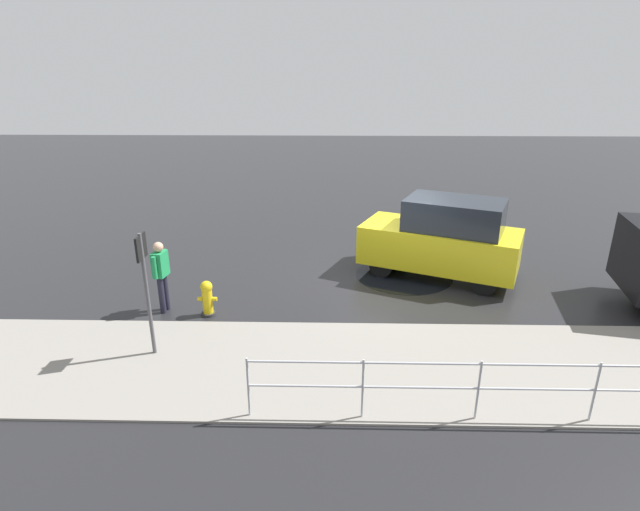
# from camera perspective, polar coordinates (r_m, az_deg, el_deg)

# --- Properties ---
(ground_plane) EXTENTS (60.00, 60.00, 0.00)m
(ground_plane) POSITION_cam_1_polar(r_m,az_deg,el_deg) (13.06, 7.55, -2.48)
(ground_plane) COLOR black
(kerb_strip) EXTENTS (24.00, 3.20, 0.04)m
(kerb_strip) POSITION_cam_1_polar(r_m,az_deg,el_deg) (9.36, 10.19, -12.40)
(kerb_strip) COLOR gray
(kerb_strip) RESTS_ON ground
(moving_hatchback) EXTENTS (4.25, 3.14, 2.06)m
(moving_hatchback) POSITION_cam_1_polar(r_m,az_deg,el_deg) (13.09, 13.90, 1.93)
(moving_hatchback) COLOR yellow
(moving_hatchback) RESTS_ON ground
(fire_hydrant) EXTENTS (0.42, 0.31, 0.80)m
(fire_hydrant) POSITION_cam_1_polar(r_m,az_deg,el_deg) (11.12, -12.76, -4.79)
(fire_hydrant) COLOR gold
(fire_hydrant) RESTS_ON ground
(pedestrian) EXTENTS (0.30, 0.56, 1.62)m
(pedestrian) POSITION_cam_1_polar(r_m,az_deg,el_deg) (11.34, -17.72, -1.72)
(pedestrian) COLOR #1E8C4C
(pedestrian) RESTS_ON ground
(metal_railing) EXTENTS (8.68, 0.04, 1.05)m
(metal_railing) POSITION_cam_1_polar(r_m,az_deg,el_deg) (8.27, 23.67, -13.02)
(metal_railing) COLOR #B7BABF
(metal_railing) RESTS_ON ground
(sign_post) EXTENTS (0.07, 0.44, 2.40)m
(sign_post) POSITION_cam_1_polar(r_m,az_deg,el_deg) (9.42, -19.37, -2.38)
(sign_post) COLOR #4C4C51
(sign_post) RESTS_ON ground
(puddle_patch) EXTENTS (2.51, 2.51, 0.01)m
(puddle_patch) POSITION_cam_1_polar(r_m,az_deg,el_deg) (13.24, 9.54, -2.25)
(puddle_patch) COLOR black
(puddle_patch) RESTS_ON ground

